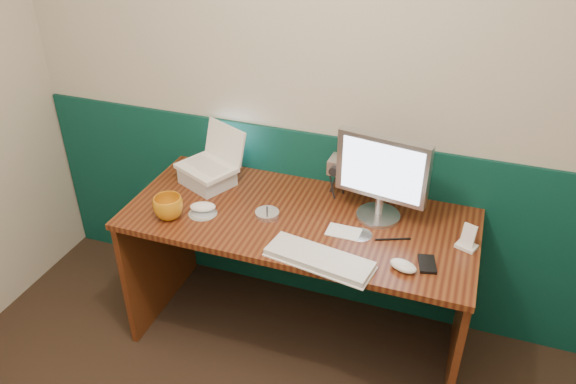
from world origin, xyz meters
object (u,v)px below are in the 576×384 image
at_px(desk, 298,280).
at_px(mug, 168,207).
at_px(monitor, 382,178).
at_px(camcorder, 337,175).
at_px(laptop, 205,150).
at_px(keyboard, 319,259).

xyz_separation_m(desk, mug, (-0.56, -0.20, 0.43)).
distance_m(monitor, camcorder, 0.28).
bearing_deg(laptop, keyboard, -4.86).
height_order(desk, monitor, monitor).
distance_m(monitor, keyboard, 0.47).
distance_m(keyboard, camcorder, 0.54).
height_order(laptop, camcorder, laptop).
bearing_deg(mug, desk, 19.89).
distance_m(desk, camcorder, 0.55).
bearing_deg(laptop, monitor, 24.60).
relative_size(laptop, mug, 1.98).
bearing_deg(mug, keyboard, -6.33).
xyz_separation_m(desk, keyboard, (0.18, -0.28, 0.39)).
xyz_separation_m(desk, camcorder, (0.11, 0.24, 0.48)).
height_order(monitor, camcorder, monitor).
distance_m(laptop, keyboard, 0.84).
bearing_deg(desk, monitor, 18.89).
relative_size(monitor, keyboard, 0.93).
xyz_separation_m(laptop, monitor, (0.87, -0.01, 0.01)).
bearing_deg(keyboard, laptop, 159.53).
distance_m(laptop, monitor, 0.87).
bearing_deg(keyboard, desk, 132.30).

